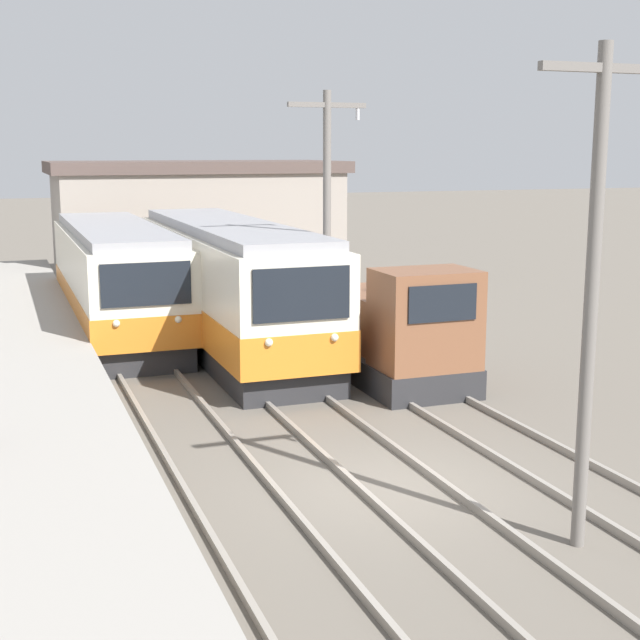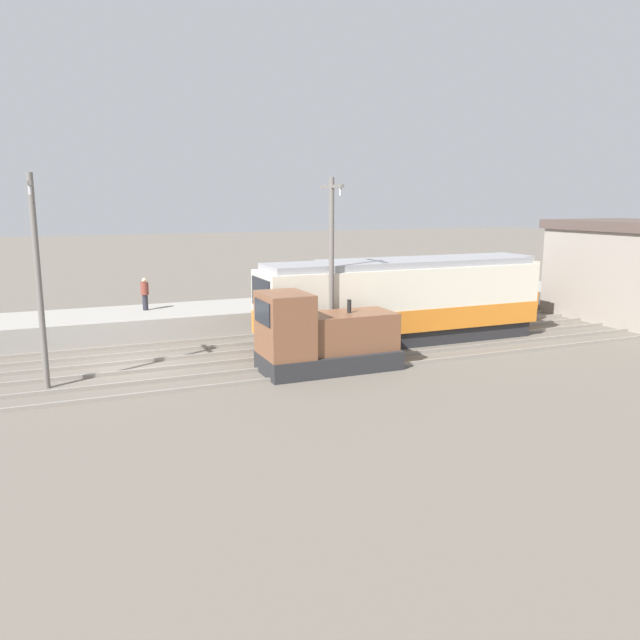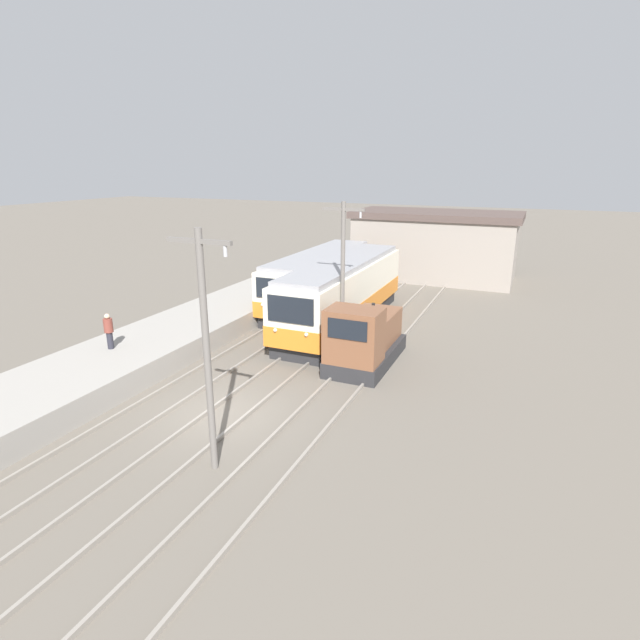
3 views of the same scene
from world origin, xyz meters
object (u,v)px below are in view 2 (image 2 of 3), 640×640
commuter_train_center (401,304)px  person_on_platform (145,293)px  commuter_train_left (427,294)px  shunting_locomotive (322,338)px  catenary_mast_near (38,274)px  catenary_mast_mid (332,262)px

commuter_train_center → person_on_platform: size_ratio=8.30×
commuter_train_left → commuter_train_center: (2.80, -3.17, 0.10)m
person_on_platform → commuter_train_center: bearing=55.9°
commuter_train_center → shunting_locomotive: 5.92m
catenary_mast_near → person_on_platform: 9.68m
catenary_mast_mid → person_on_platform: size_ratio=4.52×
shunting_locomotive → catenary_mast_near: (-1.49, -9.46, 2.67)m
commuter_train_left → shunting_locomotive: 10.09m
commuter_train_left → shunting_locomotive: (5.80, -8.25, -0.40)m
shunting_locomotive → person_on_platform: 11.13m
commuter_train_center → commuter_train_left: bearing=131.5°
commuter_train_left → person_on_platform: bearing=-107.1°
commuter_train_left → person_on_platform: (-4.09, -13.32, 0.27)m
shunting_locomotive → catenary_mast_near: bearing=-99.0°
commuter_train_left → catenary_mast_mid: (4.31, -7.21, 2.27)m
commuter_train_center → person_on_platform: commuter_train_center is taller
commuter_train_center → catenary_mast_near: size_ratio=1.83×
person_on_platform → catenary_mast_near: bearing=-27.6°
commuter_train_left → commuter_train_center: bearing=-48.5°
commuter_train_center → person_on_platform: bearing=-124.1°
commuter_train_center → shunting_locomotive: size_ratio=2.52×
shunting_locomotive → catenary_mast_mid: bearing=145.0°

